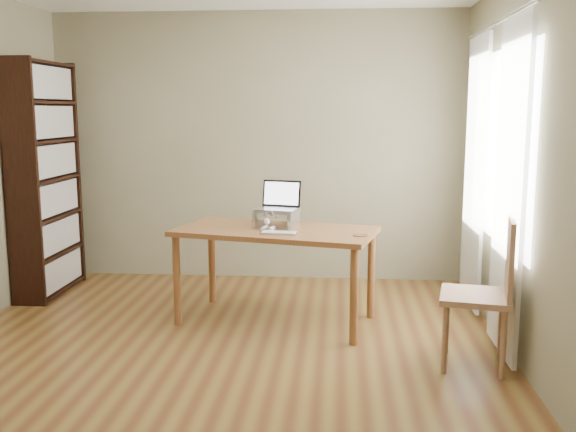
% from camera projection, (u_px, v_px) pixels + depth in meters
% --- Properties ---
extents(room, '(4.04, 4.54, 2.64)m').
position_uv_depth(room, '(216.00, 168.00, 4.07)').
color(room, '#583117').
rests_on(room, ground).
extents(bookshelf, '(0.30, 0.90, 2.10)m').
position_uv_depth(bookshelf, '(45.00, 179.00, 5.77)').
color(bookshelf, black).
rests_on(bookshelf, ground).
extents(curtains, '(0.03, 1.90, 2.25)m').
position_uv_depth(curtains, '(490.00, 178.00, 4.72)').
color(curtains, white).
rests_on(curtains, ground).
extents(desk, '(1.66, 1.10, 0.75)m').
position_uv_depth(desk, '(276.00, 240.00, 5.01)').
color(desk, brown).
rests_on(desk, ground).
extents(laptop_stand, '(0.32, 0.25, 0.13)m').
position_uv_depth(laptop_stand, '(276.00, 216.00, 5.06)').
color(laptop_stand, silver).
rests_on(laptop_stand, desk).
extents(laptop, '(0.36, 0.33, 0.22)m').
position_uv_depth(laptop, '(277.00, 202.00, 5.10)').
color(laptop, silver).
rests_on(laptop, laptop_stand).
extents(keyboard, '(0.28, 0.15, 0.02)m').
position_uv_depth(keyboard, '(279.00, 233.00, 4.77)').
color(keyboard, silver).
rests_on(keyboard, desk).
extents(coaster, '(0.11, 0.11, 0.01)m').
position_uv_depth(coaster, '(360.00, 235.00, 4.71)').
color(coaster, brown).
rests_on(coaster, desk).
extents(cat, '(0.25, 0.49, 0.16)m').
position_uv_depth(cat, '(275.00, 218.00, 5.09)').
color(cat, '#443C35').
rests_on(cat, desk).
extents(chair, '(0.51, 0.51, 0.99)m').
position_uv_depth(chair, '(488.00, 287.00, 4.13)').
color(chair, tan).
rests_on(chair, ground).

